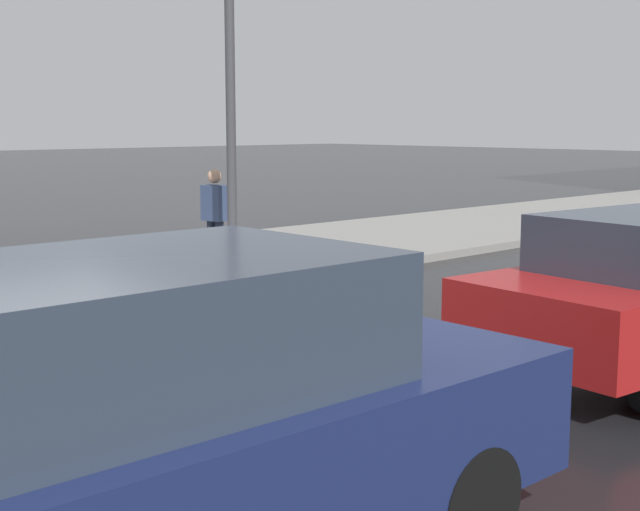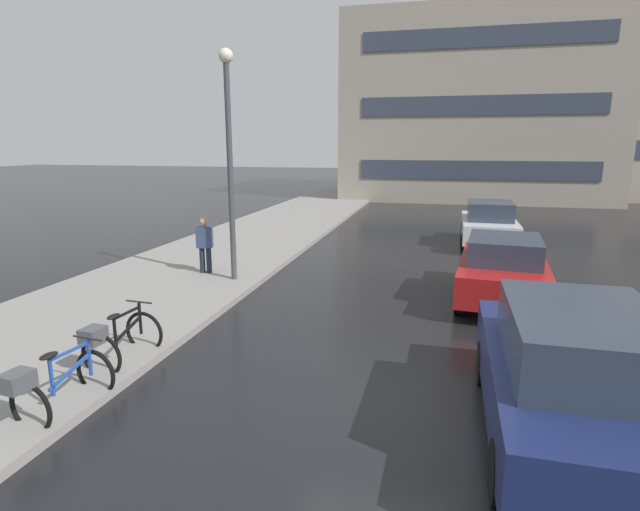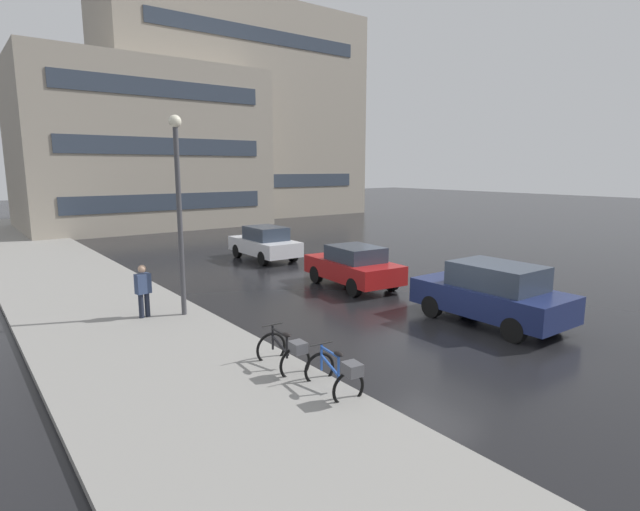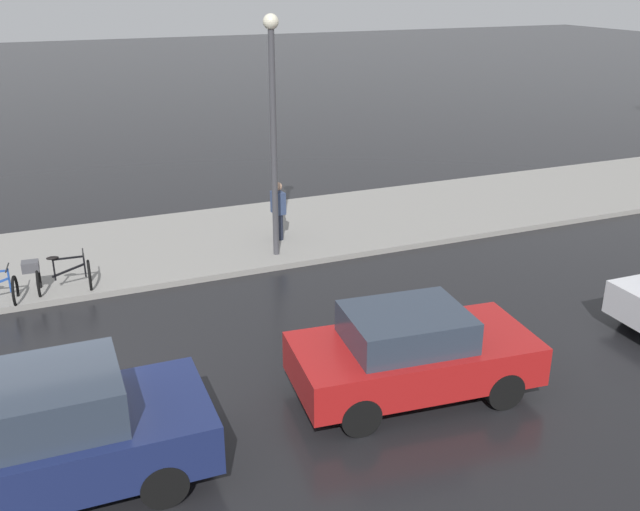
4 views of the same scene
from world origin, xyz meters
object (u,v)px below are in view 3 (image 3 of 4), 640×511
bicycle_nearest (338,374)px  streetlamp (179,197)px  car_navy (492,293)px  car_red (353,266)px  bicycle_second (286,353)px  car_white (265,243)px  pedestrian (143,290)px

bicycle_nearest → streetlamp: bearing=93.0°
car_navy → car_red: 5.63m
bicycle_second → car_navy: (6.49, -0.52, 0.38)m
car_white → car_red: bearing=-92.0°
car_navy → streetlamp: bearing=140.3°
bicycle_nearest → car_navy: 6.42m
bicycle_nearest → car_white: size_ratio=0.35×
bicycle_second → streetlamp: size_ratio=0.24×
pedestrian → car_red: bearing=-2.7°
car_navy → pedestrian: bearing=142.1°
streetlamp → car_white: bearing=45.0°
bicycle_nearest → car_red: size_ratio=0.34×
bicycle_second → car_white: (6.51, 11.72, 0.31)m
bicycle_second → pedestrian: size_ratio=0.85×
car_red → pedestrian: (-7.46, 0.35, 0.15)m
pedestrian → streetlamp: bearing=-22.8°
car_red → car_white: car_white is taller
car_white → bicycle_nearest: bearing=-115.6°
pedestrian → bicycle_second: bearing=-77.8°
bicycle_nearest → pedestrian: (-1.34, 6.97, 0.44)m
bicycle_nearest → bicycle_second: bearing=95.8°
pedestrian → car_navy: bearing=-37.9°
car_navy → car_white: size_ratio=1.05×
car_navy → pedestrian: 9.72m
bicycle_nearest → streetlamp: 7.22m
car_navy → pedestrian: (-7.67, 5.97, 0.06)m
bicycle_second → streetlamp: bearing=92.2°
bicycle_nearest → car_navy: (6.33, 1.00, 0.38)m
car_white → streetlamp: 9.84m
pedestrian → bicycle_nearest: bearing=-79.2°
pedestrian → streetlamp: streetlamp is taller
car_white → pedestrian: pedestrian is taller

